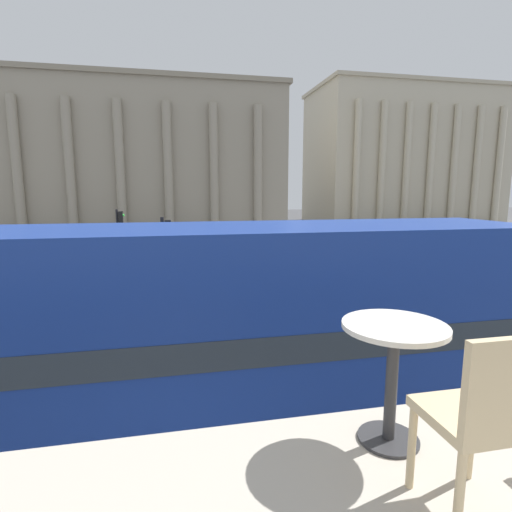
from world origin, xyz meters
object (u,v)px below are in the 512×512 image
object	(u,v)px
traffic_light_mid	(120,237)
pedestrian_olive	(43,269)
plaza_building_right	(402,157)
pedestrian_white	(161,279)
traffic_light_near	(166,258)
plaza_building_left	(127,161)
double_decker_bus	(226,336)
car_black	(186,244)
cafe_chair_0	(483,415)
pedestrian_black	(293,258)
cafe_dining_table	(393,356)
pedestrian_yellow	(67,242)

from	to	relation	value
traffic_light_mid	pedestrian_olive	distance (m)	4.05
plaza_building_right	traffic_light_mid	world-z (taller)	plaza_building_right
traffic_light_mid	pedestrian_white	world-z (taller)	traffic_light_mid
plaza_building_right	pedestrian_olive	xyz separation A→B (m)	(-41.89, -37.21, -9.07)
traffic_light_near	plaza_building_left	bearing A→B (deg)	97.49
traffic_light_mid	double_decker_bus	bearing A→B (deg)	-76.28
traffic_light_near	traffic_light_mid	distance (m)	7.58
plaza_building_right	car_black	bearing A→B (deg)	-142.31
traffic_light_near	pedestrian_white	bearing A→B (deg)	94.41
cafe_chair_0	pedestrian_black	xyz separation A→B (m)	(5.28, 19.90, -2.78)
plaza_building_right	plaza_building_left	bearing A→B (deg)	-167.75
plaza_building_right	pedestrian_black	world-z (taller)	plaza_building_right
cafe_dining_table	pedestrian_yellow	world-z (taller)	cafe_dining_table
double_decker_bus	traffic_light_mid	distance (m)	14.59
pedestrian_white	pedestrian_black	world-z (taller)	pedestrian_black
plaza_building_right	traffic_light_near	bearing A→B (deg)	-128.67
cafe_chair_0	car_black	world-z (taller)	cafe_chair_0
pedestrian_white	traffic_light_mid	bearing A→B (deg)	47.35
double_decker_bus	car_black	bearing A→B (deg)	93.46
double_decker_bus	traffic_light_near	bearing A→B (deg)	102.81
car_black	pedestrian_white	bearing A→B (deg)	51.04
pedestrian_black	traffic_light_mid	bearing A→B (deg)	-32.26
plaza_building_right	cafe_dining_table	bearing A→B (deg)	-121.37
cafe_chair_0	plaza_building_left	bearing A→B (deg)	90.77
cafe_chair_0	cafe_dining_table	bearing A→B (deg)	90.16
traffic_light_near	car_black	world-z (taller)	traffic_light_near
pedestrian_yellow	pedestrian_olive	bearing A→B (deg)	-138.38
double_decker_bus	pedestrian_black	size ratio (longest dim) A/B	5.95
double_decker_bus	pedestrian_yellow	bearing A→B (deg)	112.57
pedestrian_black	double_decker_bus	bearing A→B (deg)	32.86
traffic_light_mid	pedestrian_yellow	xyz separation A→B (m)	(-5.20, 11.19, -1.51)
pedestrian_yellow	traffic_light_mid	bearing A→B (deg)	-121.15
car_black	pedestrian_olive	size ratio (longest dim) A/B	2.41
traffic_light_near	car_black	xyz separation A→B (m)	(1.23, 18.03, -1.87)
plaza_building_left	pedestrian_white	size ratio (longest dim) A/B	22.13
pedestrian_black	plaza_building_right	bearing A→B (deg)	-163.91
cafe_chair_0	double_decker_bus	bearing A→B (deg)	88.51
double_decker_bus	car_black	xyz separation A→B (m)	(0.12, 25.00, -1.63)
traffic_light_mid	pedestrian_yellow	bearing A→B (deg)	114.91
plaza_building_left	pedestrian_white	distance (m)	32.65
traffic_light_mid	cafe_dining_table	bearing A→B (deg)	-78.35
car_black	pedestrian_white	size ratio (longest dim) A/B	2.60
double_decker_bus	traffic_light_mid	xyz separation A→B (m)	(-3.46, 14.17, 0.22)
cafe_chair_0	traffic_light_mid	distance (m)	19.76
cafe_chair_0	car_black	distance (m)	30.31
traffic_light_mid	pedestrian_olive	xyz separation A→B (m)	(-3.73, 0.33, -1.55)
plaza_building_left	pedestrian_white	xyz separation A→B (m)	(4.38, -31.51, -7.37)
traffic_light_mid	pedestrian_black	distance (m)	9.35
plaza_building_right	traffic_light_near	distance (m)	57.80
cafe_dining_table	double_decker_bus	bearing A→B (deg)	94.99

